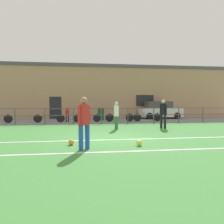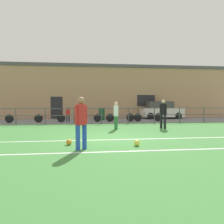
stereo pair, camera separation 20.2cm
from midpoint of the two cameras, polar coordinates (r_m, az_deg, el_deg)
ground at (r=9.18m, az=0.25°, el=-7.32°), size 60.00×44.00×0.04m
field_line_touchline at (r=8.74m, az=0.61°, el=-7.70°), size 36.00×0.11×0.00m
field_line_hash at (r=6.72m, az=2.94°, el=-10.90°), size 36.00×0.11×0.00m
pavement_strip at (r=17.58m, az=-3.14°, el=-2.38°), size 48.00×5.00×0.02m
perimeter_fence at (r=15.04m, az=-2.55°, el=-0.43°), size 36.07×0.07×1.15m
clubhouse_facade at (r=21.23m, az=-3.80°, el=5.64°), size 28.00×2.56×5.29m
player_goalkeeper at (r=12.76m, az=14.47°, el=-0.02°), size 0.33×0.40×1.74m
player_striker at (r=11.96m, az=1.61°, el=-0.46°), size 0.28×0.44×1.61m
player_winger at (r=6.88m, az=-7.75°, el=-2.18°), size 0.41×0.32×1.76m
soccer_ball_match at (r=7.57m, az=7.68°, el=-8.53°), size 0.22×0.22×0.22m
soccer_ball_spare at (r=7.83m, az=-11.15°, el=-8.21°), size 0.21×0.21×0.21m
spectator_child at (r=16.58m, az=-11.80°, el=-0.42°), size 0.31×0.20×1.16m
parked_car_red at (r=20.22m, az=13.70°, el=0.44°), size 3.92×1.85×1.64m
bicycle_parked_0 at (r=16.22m, az=-6.52°, el=-1.65°), size 2.20×0.04×0.71m
bicycle_parked_2 at (r=16.44m, az=2.63°, el=-1.51°), size 2.30×0.04×0.75m
bicycle_parked_3 at (r=16.46m, az=-16.55°, el=-1.65°), size 2.33×0.04×0.73m
bicycle_parked_4 at (r=16.96m, az=10.28°, el=-1.42°), size 2.35×0.04×0.75m
trash_bin_0 at (r=17.85m, az=-2.58°, el=-0.54°), size 0.54×0.46×1.06m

